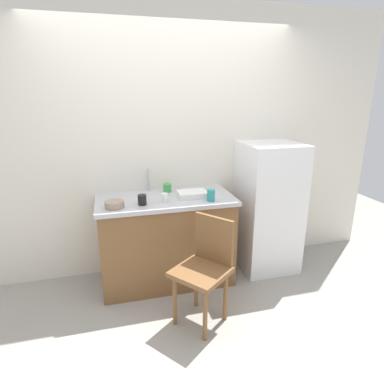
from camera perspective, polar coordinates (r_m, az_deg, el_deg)
ground_plane at (r=2.96m, az=-0.11°, el=-21.41°), size 8.00×8.00×0.00m
back_wall at (r=3.33m, az=-4.47°, el=8.51°), size 4.80×0.10×2.69m
cabinet_base at (r=3.26m, az=-4.54°, el=-8.76°), size 1.27×0.60×0.85m
countertop at (r=3.09m, az=-4.73°, el=-1.32°), size 1.31×0.64×0.04m
faucet at (r=3.27m, az=-7.77°, el=2.12°), size 0.02×0.02×0.23m
refrigerator at (r=3.51m, az=13.37°, el=-2.66°), size 0.58×0.57×1.36m
chair at (r=2.68m, az=2.34°, el=-12.98°), size 0.56×0.56×0.89m
dish_tray at (r=3.09m, az=0.08°, el=-0.37°), size 0.28×0.20×0.05m
terracotta_bowl at (r=2.87m, az=-13.61°, el=-2.15°), size 0.17×0.17×0.06m
cup_black at (r=2.89m, az=-8.86°, el=-1.38°), size 0.08×0.08×0.09m
cup_green at (r=3.24m, az=-4.41°, el=0.74°), size 0.08×0.08×0.08m
cup_white at (r=2.95m, az=-4.90°, el=-0.99°), size 0.07×0.07×0.08m
cup_teal at (r=2.96m, az=3.38°, el=-0.58°), size 0.07×0.07×0.11m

